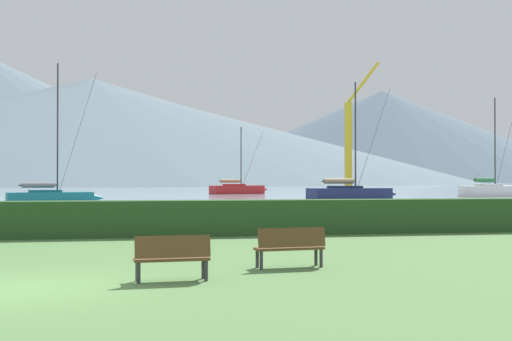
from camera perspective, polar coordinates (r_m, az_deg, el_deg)
name	(u,v)px	position (r m, az deg, el deg)	size (l,w,h in m)	color
ground_plane	(22,289)	(13.56, -19.51, -9.59)	(1000.00, 1000.00, 0.00)	#517A42
harbor_water	(129,187)	(150.24, -10.89, -1.44)	(320.00, 246.00, 0.00)	#8499A8
hedge_line	(76,219)	(24.36, -15.24, -4.08)	(80.00, 1.20, 1.30)	#284C23
sailboat_slip_0	(350,193)	(61.05, 8.14, -1.95)	(8.88, 3.61, 10.94)	navy
sailboat_slip_4	(492,190)	(79.78, 19.69, -1.59)	(9.08, 5.14, 11.31)	white
sailboat_slip_5	(51,197)	(53.83, -17.24, -2.20)	(7.54, 3.70, 11.10)	#19707A
sailboat_slip_6	(238,189)	(87.91, -1.60, -1.59)	(8.33, 4.32, 8.95)	red
park_bench_near_path	(290,245)	(15.64, 2.98, -6.46)	(1.68, 0.65, 0.95)	brown
park_bench_under_tree	(172,256)	(13.68, -7.25, -7.30)	(1.56, 0.59, 0.95)	brown
dock_crane	(349,153)	(89.19, 8.07, 1.51)	(5.36, 2.00, 17.82)	#333338
distant_hill_west_ridge	(90,130)	(363.47, -14.10, 3.42)	(359.32, 359.32, 55.51)	slate
distant_hill_central_peak	(382,136)	(379.29, 10.86, 2.93)	(236.07, 236.07, 51.41)	#4C6070
distant_hill_far_shoulder	(95,133)	(325.72, -13.74, 3.19)	(353.45, 353.45, 47.63)	slate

